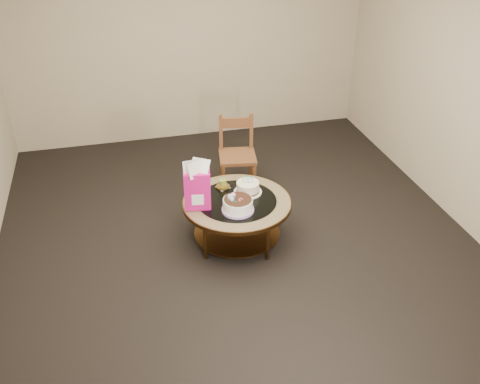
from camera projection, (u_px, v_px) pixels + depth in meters
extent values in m
plane|color=black|center=(237.00, 240.00, 5.18)|extent=(5.00, 5.00, 0.00)
cube|color=tan|center=(188.00, 38.00, 6.58)|extent=(4.50, 0.02, 2.60)
cube|color=tan|center=(367.00, 326.00, 2.43)|extent=(4.50, 0.02, 2.60)
cube|color=tan|center=(471.00, 93.00, 4.98)|extent=(0.02, 5.00, 2.60)
cylinder|color=#573718|center=(266.00, 206.00, 5.31)|extent=(0.04, 0.04, 0.42)
cylinder|color=#573718|center=(209.00, 206.00, 5.32)|extent=(0.04, 0.04, 0.42)
cylinder|color=#573718|center=(205.00, 240.00, 4.83)|extent=(0.04, 0.04, 0.42)
cylinder|color=#573718|center=(268.00, 240.00, 4.83)|extent=(0.04, 0.04, 0.42)
cylinder|color=#573718|center=(237.00, 232.00, 5.13)|extent=(0.82, 0.82, 0.02)
cylinder|color=#573718|center=(237.00, 203.00, 4.96)|extent=(1.02, 1.02, 0.04)
cylinder|color=#8F734F|center=(237.00, 201.00, 4.95)|extent=(1.00, 1.00, 0.01)
cylinder|color=black|center=(237.00, 201.00, 4.95)|extent=(0.74, 0.74, 0.01)
cylinder|color=#B090CB|center=(238.00, 210.00, 4.79)|extent=(0.29, 0.29, 0.02)
cylinder|color=silver|center=(238.00, 205.00, 4.76)|extent=(0.27, 0.27, 0.12)
cylinder|color=black|center=(238.00, 199.00, 4.73)|extent=(0.25, 0.25, 0.01)
sphere|color=#B090CB|center=(230.00, 197.00, 4.72)|extent=(0.05, 0.05, 0.05)
sphere|color=#B090CB|center=(233.00, 195.00, 4.76)|extent=(0.05, 0.05, 0.05)
sphere|color=#B090CB|center=(232.00, 200.00, 4.69)|extent=(0.04, 0.04, 0.04)
cone|color=#207935|center=(235.00, 198.00, 4.73)|extent=(0.04, 0.04, 0.02)
cone|color=#207935|center=(229.00, 200.00, 4.71)|extent=(0.04, 0.04, 0.02)
cone|color=#207935|center=(234.00, 195.00, 4.78)|extent=(0.03, 0.03, 0.02)
cone|color=#207935|center=(235.00, 201.00, 4.69)|extent=(0.04, 0.04, 0.02)
cylinder|color=white|center=(248.00, 192.00, 5.06)|extent=(0.27, 0.27, 0.01)
cylinder|color=#492B15|center=(248.00, 191.00, 5.05)|extent=(0.22, 0.22, 0.02)
cylinder|color=white|center=(248.00, 186.00, 5.03)|extent=(0.21, 0.21, 0.08)
cube|color=green|center=(245.00, 179.00, 5.00)|extent=(0.04, 0.02, 0.06)
cube|color=white|center=(245.00, 179.00, 5.00)|extent=(0.03, 0.02, 0.05)
cube|color=#429BE0|center=(250.00, 180.00, 4.99)|extent=(0.04, 0.02, 0.06)
cube|color=white|center=(250.00, 180.00, 4.99)|extent=(0.03, 0.02, 0.05)
cube|color=#D91482|center=(197.00, 190.00, 4.75)|extent=(0.25, 0.16, 0.36)
cube|color=white|center=(198.00, 196.00, 4.78)|extent=(0.13, 0.15, 0.11)
cube|color=tan|center=(223.00, 188.00, 5.13)|extent=(0.14, 0.14, 0.01)
cylinder|color=gold|center=(223.00, 187.00, 5.13)|extent=(0.13, 0.13, 0.01)
cylinder|color=olive|center=(223.00, 183.00, 5.11)|extent=(0.07, 0.07, 0.07)
cylinder|color=black|center=(223.00, 179.00, 5.09)|extent=(0.00, 0.00, 0.01)
cube|color=brown|center=(237.00, 157.00, 5.78)|extent=(0.44, 0.44, 0.04)
cube|color=brown|center=(223.00, 182.00, 5.73)|extent=(0.04, 0.04, 0.42)
cube|color=brown|center=(254.00, 180.00, 5.76)|extent=(0.04, 0.04, 0.42)
cube|color=brown|center=(221.00, 167.00, 6.02)|extent=(0.04, 0.04, 0.42)
cube|color=brown|center=(251.00, 166.00, 6.04)|extent=(0.04, 0.04, 0.42)
cube|color=brown|center=(221.00, 133.00, 5.80)|extent=(0.04, 0.04, 0.43)
cube|color=brown|center=(251.00, 132.00, 5.83)|extent=(0.04, 0.04, 0.43)
cube|color=brown|center=(236.00, 123.00, 5.76)|extent=(0.33, 0.08, 0.11)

